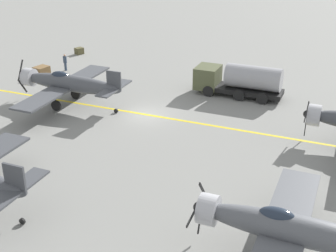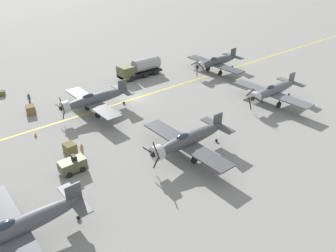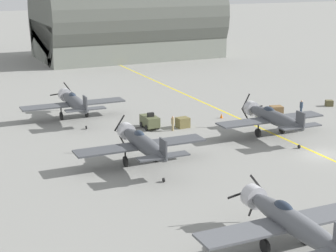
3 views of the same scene
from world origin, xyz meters
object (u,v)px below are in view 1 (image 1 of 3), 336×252
supply_crate_outboard (79,51)px  airplane_near_left (292,230)px  supply_crate_by_tanker (42,72)px  fuel_tanker (238,80)px  ground_crew_walking (65,62)px  airplane_mid_center (68,83)px

supply_crate_outboard → airplane_near_left: bearing=-133.4°
airplane_near_left → supply_crate_by_tanker: bearing=68.4°
airplane_near_left → fuel_tanker: airplane_near_left is taller
airplane_near_left → supply_crate_outboard: airplane_near_left is taller
airplane_near_left → ground_crew_walking: airplane_near_left is taller
airplane_near_left → supply_crate_by_tanker: airplane_near_left is taller
fuel_tanker → ground_crew_walking: fuel_tanker is taller
airplane_mid_center → ground_crew_walking: airplane_mid_center is taller
supply_crate_by_tanker → supply_crate_outboard: 9.01m
airplane_mid_center → fuel_tanker: size_ratio=1.50×
airplane_mid_center → airplane_near_left: same height
fuel_tanker → ground_crew_walking: bearing=89.0°
airplane_mid_center → fuel_tanker: airplane_mid_center is taller
supply_crate_outboard → airplane_mid_center: bearing=-150.5°
airplane_near_left → fuel_tanker: 22.65m
ground_crew_walking → supply_crate_by_tanker: ground_crew_walking is taller
airplane_mid_center → supply_crate_by_tanker: 8.73m
ground_crew_walking → supply_crate_by_tanker: (-2.93, 0.87, -0.39)m
ground_crew_walking → supply_crate_outboard: bearing=19.3°
airplane_near_left → supply_crate_outboard: 40.01m
ground_crew_walking → supply_crate_outboard: size_ratio=1.96×
airplane_mid_center → supply_crate_outboard: (14.21, 8.03, -1.64)m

